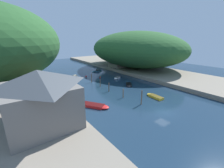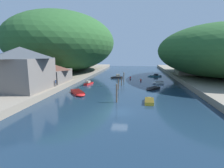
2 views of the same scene
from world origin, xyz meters
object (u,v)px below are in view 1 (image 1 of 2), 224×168
at_px(channel_buoy_near, 100,77).
at_px(boat_white_cruiser, 129,85).
at_px(boat_small_dinghy, 97,71).
at_px(boat_far_upstream, 96,106).
at_px(waterfront_building, 41,97).
at_px(right_bank_cottage, 118,63).
at_px(boat_open_rowboat, 71,91).
at_px(boathouse_shed, 38,90).
at_px(boat_moored_right, 117,78).
at_px(boat_red_skiff, 154,96).
at_px(channel_buoy_far, 86,76).
at_px(person_on_quay, 66,102).
at_px(boat_navy_launch, 74,78).

bearing_deg(channel_buoy_near, boat_white_cruiser, -79.39).
xyz_separation_m(boat_small_dinghy, boat_far_upstream, (-19.27, -31.93, -0.04)).
relative_size(waterfront_building, right_bank_cottage, 1.44).
height_order(right_bank_cottage, boat_open_rowboat, right_bank_cottage).
relative_size(boathouse_shed, boat_open_rowboat, 2.17).
height_order(waterfront_building, boat_far_upstream, waterfront_building).
bearing_deg(boat_moored_right, boat_white_cruiser, 140.85).
bearing_deg(boat_far_upstream, boat_moored_right, -172.32).
bearing_deg(channel_buoy_near, boat_red_skiff, -87.58).
height_order(boat_white_cruiser, boat_red_skiff, boat_red_skiff).
xyz_separation_m(boat_open_rowboat, channel_buoy_near, (14.91, 8.24, -0.03)).
relative_size(channel_buoy_near, channel_buoy_far, 0.91).
xyz_separation_m(boathouse_shed, channel_buoy_near, (23.73, 12.47, -3.41)).
relative_size(waterfront_building, channel_buoy_far, 12.93).
relative_size(boat_small_dinghy, channel_buoy_near, 6.80).
relative_size(right_bank_cottage, boat_small_dinghy, 1.45).
xyz_separation_m(boat_small_dinghy, person_on_quay, (-25.29, -30.07, 1.90)).
height_order(boathouse_shed, boat_red_skiff, boathouse_shed).
bearing_deg(boat_red_skiff, person_on_quay, 168.28).
xyz_separation_m(boat_white_cruiser, boat_small_dinghy, (2.83, 24.67, 0.06)).
bearing_deg(boathouse_shed, boat_red_skiff, -26.07).
relative_size(boathouse_shed, boat_small_dinghy, 1.95).
height_order(boat_white_cruiser, boat_moored_right, boat_moored_right).
xyz_separation_m(boat_red_skiff, channel_buoy_far, (-4.60, 29.18, 0.07)).
relative_size(waterfront_building, channel_buoy_near, 14.22).
xyz_separation_m(boat_far_upstream, channel_buoy_near, (13.93, 20.64, 0.03)).
relative_size(boat_white_cruiser, boat_moored_right, 1.21).
bearing_deg(boat_white_cruiser, waterfront_building, 58.90).
relative_size(boat_far_upstream, channel_buoy_near, 7.90).
xyz_separation_m(boathouse_shed, boat_far_upstream, (9.80, -8.17, -3.44)).
xyz_separation_m(boat_navy_launch, channel_buoy_far, (4.91, -0.04, -0.10)).
height_order(boat_moored_right, person_on_quay, person_on_quay).
relative_size(channel_buoy_near, person_on_quay, 0.47).
height_order(waterfront_building, boat_navy_launch, waterfront_building).
relative_size(waterfront_building, boat_open_rowboat, 2.32).
bearing_deg(boathouse_shed, channel_buoy_far, 40.24).
height_order(boat_far_upstream, channel_buoy_near, channel_buoy_near).
distance_m(right_bank_cottage, channel_buoy_far, 20.57).
xyz_separation_m(boat_white_cruiser, boat_navy_launch, (-10.98, 18.01, 0.18)).
height_order(boat_far_upstream, boat_navy_launch, boat_navy_launch).
relative_size(boat_navy_launch, boat_red_skiff, 0.93).
xyz_separation_m(boat_moored_right, boat_red_skiff, (-3.71, -20.18, -0.02)).
distance_m(boathouse_shed, channel_buoy_far, 26.64).
xyz_separation_m(boathouse_shed, right_bank_cottage, (39.95, 21.88, -0.46)).
bearing_deg(right_bank_cottage, waterfront_building, -141.94).
bearing_deg(boat_white_cruiser, boat_navy_launch, -18.97).
distance_m(boat_white_cruiser, boat_small_dinghy, 24.83).
height_order(waterfront_building, channel_buoy_near, waterfront_building).
bearing_deg(boathouse_shed, boat_white_cruiser, -1.98).
height_order(waterfront_building, boat_red_skiff, waterfront_building).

